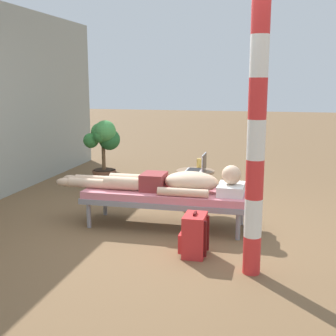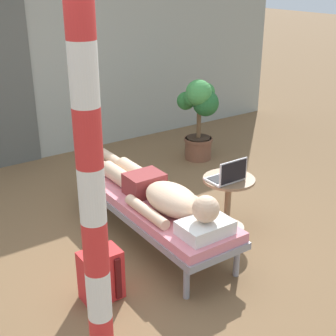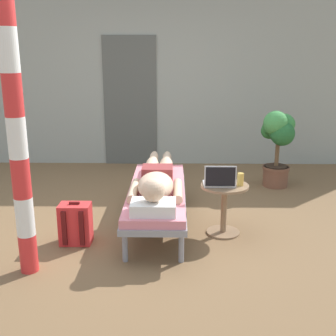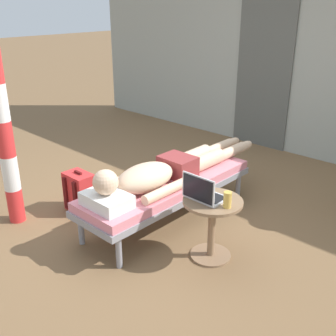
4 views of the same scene
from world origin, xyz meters
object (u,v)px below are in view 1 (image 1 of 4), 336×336
(potted_plant, at_px, (104,145))
(lounge_chair, at_px, (166,197))
(side_table, at_px, (195,183))
(laptop, at_px, (199,167))
(porch_post, at_px, (256,140))
(person_reclining, at_px, (170,182))
(backpack, at_px, (194,235))
(drink_glass, at_px, (199,163))

(potted_plant, bearing_deg, lounge_chair, -139.28)
(side_table, distance_m, potted_plant, 1.83)
(side_table, relative_size, laptop, 1.69)
(laptop, height_order, porch_post, porch_post)
(person_reclining, xyz_separation_m, laptop, (0.63, -0.22, 0.07))
(lounge_chair, relative_size, person_reclining, 0.86)
(lounge_chair, distance_m, person_reclining, 0.18)
(lounge_chair, distance_m, potted_plant, 2.10)
(porch_post, bearing_deg, laptop, 24.01)
(person_reclining, height_order, backpack, person_reclining)
(potted_plant, bearing_deg, porch_post, -137.92)
(side_table, bearing_deg, potted_plant, 60.57)
(laptop, distance_m, porch_post, 1.93)
(laptop, bearing_deg, side_table, 40.52)
(person_reclining, xyz_separation_m, side_table, (0.69, -0.17, -0.16))
(side_table, bearing_deg, porch_post, -155.32)
(backpack, bearing_deg, person_reclining, 28.25)
(lounge_chair, xyz_separation_m, potted_plant, (1.58, 1.36, 0.32))
(drink_glass, height_order, porch_post, porch_post)
(lounge_chair, height_order, backpack, backpack)
(lounge_chair, relative_size, laptop, 6.03)
(person_reclining, distance_m, laptop, 0.67)
(laptop, bearing_deg, person_reclining, 161.05)
(person_reclining, bearing_deg, lounge_chair, 90.00)
(potted_plant, relative_size, porch_post, 0.45)
(lounge_chair, distance_m, backpack, 0.91)
(backpack, xyz_separation_m, porch_post, (-0.28, -0.55, 0.96))
(person_reclining, height_order, potted_plant, potted_plant)
(backpack, bearing_deg, drink_glass, 8.03)
(potted_plant, bearing_deg, person_reclining, -138.26)
(lounge_chair, relative_size, potted_plant, 1.78)
(potted_plant, bearing_deg, side_table, -119.43)
(lounge_chair, bearing_deg, side_table, -17.29)
(laptop, height_order, backpack, laptop)
(side_table, bearing_deg, backpack, -170.33)
(backpack, height_order, potted_plant, potted_plant)
(person_reclining, height_order, porch_post, porch_post)
(lounge_chair, bearing_deg, laptop, -22.90)
(side_table, relative_size, porch_post, 0.23)
(lounge_chair, height_order, side_table, side_table)
(drink_glass, xyz_separation_m, potted_plant, (0.74, 1.59, 0.08))
(laptop, relative_size, drink_glass, 2.42)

